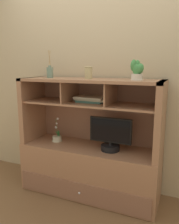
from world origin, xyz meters
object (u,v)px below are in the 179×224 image
Objects in this scene: media_console at (90,158)px; magazine_stack_left at (92,99)px; diffuser_bottle at (50,72)px; potted_orchid at (57,137)px; potted_succulent at (137,70)px; ceramic_vase at (88,73)px; tv_monitor at (110,137)px.

media_console is 0.67m from magazine_stack_left.
diffuser_bottle reaches higher than media_console.
potted_orchid is at bearing -175.47° from magazine_stack_left.
magazine_stack_left reaches higher than potted_orchid.
media_console reaches higher than potted_orchid.
magazine_stack_left is 1.89× the size of potted_succulent.
diffuser_bottle is (-0.50, 0.02, 0.96)m from media_console.
tv_monitor is at bearing 1.25° from ceramic_vase.
magazine_stack_left is at bearing 163.05° from tv_monitor.
potted_orchid is 0.78m from diffuser_bottle.
potted_orchid is at bearing -2.49° from diffuser_bottle.
potted_succulent is (1.01, -0.04, 0.03)m from diffuser_bottle.
potted_succulent is at bearing -7.91° from magazine_stack_left.
potted_orchid is at bearing 176.57° from tv_monitor.
media_console is at bearing -93.37° from magazine_stack_left.
tv_monitor is 0.69m from potted_orchid.
diffuser_bottle reaches higher than potted_succulent.
magazine_stack_left is 1.21× the size of diffuser_bottle.
tv_monitor is 1.57× the size of potted_orchid.
magazine_stack_left is 0.60m from potted_succulent.
media_console is at bearing -1.73° from diffuser_bottle.
ceramic_vase is (0.00, -0.03, 0.96)m from media_console.
media_console reaches higher than magazine_stack_left.
ceramic_vase reaches higher than media_console.
tv_monitor reaches higher than potted_orchid.
potted_orchid is (-0.68, 0.04, -0.11)m from tv_monitor.
ceramic_vase is (-0.25, -0.01, 0.67)m from tv_monitor.
diffuser_bottle is at bearing 178.27° from media_console.
potted_succulent reaches higher than magazine_stack_left.
ceramic_vase is at bearing -6.12° from potted_orchid.
magazine_stack_left is at bearing 4.53° from potted_orchid.
diffuser_bottle reaches higher than potted_orchid.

